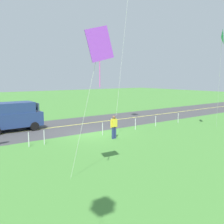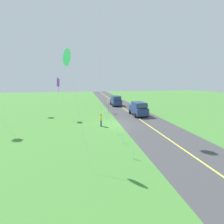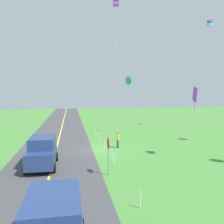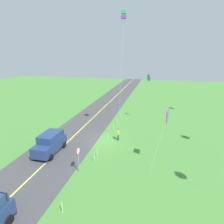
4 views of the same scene
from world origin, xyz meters
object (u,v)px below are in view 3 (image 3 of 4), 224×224
kite_red_low (116,2)px  kite_green_far (195,95)px  kite_pink_drift (210,24)px  stop_sign (108,149)px  kite_orange_near (128,81)px  person_adult_near (118,139)px  car_suv_foreground (42,152)px

kite_red_low → kite_green_far: 12.71m
kite_green_far → kite_pink_drift: kite_pink_drift is taller
stop_sign → kite_orange_near: 16.90m
kite_green_far → person_adult_near: bearing=-131.0°
stop_sign → kite_red_low: (-9.17, 2.30, 13.02)m
stop_sign → car_suv_foreground: bearing=-119.7°
car_suv_foreground → kite_green_far: bearing=90.3°
car_suv_foreground → stop_sign: size_ratio=1.72×
person_adult_near → kite_green_far: (4.80, 5.52, 4.45)m
kite_pink_drift → kite_green_far: bearing=-35.4°
stop_sign → kite_red_low: bearing=165.9°
kite_pink_drift → kite_orange_near: size_ratio=2.10×
stop_sign → person_adult_near: (-7.47, 2.16, -0.94)m
person_adult_near → kite_pink_drift: (-9.60, 15.73, 14.80)m
car_suv_foreground → kite_orange_near: size_ratio=0.57×
kite_green_far → car_suv_foreground: bearing=-89.7°
car_suv_foreground → kite_orange_near: bearing=142.5°
stop_sign → kite_green_far: (-2.67, 7.67, 3.51)m
kite_pink_drift → kite_red_low: bearing=-63.1°
car_suv_foreground → person_adult_near: (-4.86, 6.74, -0.29)m
person_adult_near → kite_green_far: size_ratio=0.26×
stop_sign → kite_red_low: 16.08m
stop_sign → person_adult_near: bearing=163.9°
person_adult_near → kite_pink_drift: kite_pink_drift is taller
kite_red_low → kite_pink_drift: bearing=116.9°
car_suv_foreground → kite_pink_drift: 30.40m
kite_green_far → kite_orange_near: size_ratio=0.79×
person_adult_near → kite_pink_drift: 23.63m
stop_sign → kite_pink_drift: (-17.07, 17.89, 13.86)m
person_adult_near → kite_pink_drift: bearing=-77.4°
car_suv_foreground → kite_green_far: (-0.06, 12.25, 4.16)m
kite_red_low → kite_pink_drift: size_ratio=0.95×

